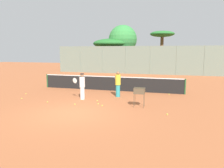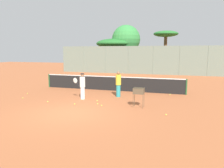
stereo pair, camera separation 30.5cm
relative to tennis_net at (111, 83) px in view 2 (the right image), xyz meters
The scene contains 19 objects.
ground_plane 6.35m from the tennis_net, 90.00° to the right, with size 80.00×80.00×0.00m, color #B26038.
tennis_net is the anchor object (origin of this frame).
back_fence 12.44m from the tennis_net, 90.00° to the left, with size 22.18×0.08×3.56m.
tree_0 18.97m from the tennis_net, 81.88° to the left, with size 3.57×3.57×5.86m.
tree_1 16.77m from the tennis_net, 100.06° to the left, with size 4.09×4.09×6.65m.
tree_2 17.02m from the tennis_net, 105.18° to the left, with size 5.82×5.82×4.73m.
player_white_outfit 2.30m from the tennis_net, 60.54° to the right, with size 0.57×0.79×1.64m.
player_red_cap 3.41m from the tennis_net, 103.34° to the right, with size 0.87×0.33×1.58m.
ball_cart 5.12m from the tennis_net, 55.97° to the right, with size 0.56×0.41×1.02m.
tennis_ball_0 4.82m from the tennis_net, 97.06° to the right, with size 0.07×0.07×0.07m, color #D1E54C.
tennis_ball_1 3.67m from the tennis_net, 85.33° to the right, with size 0.07×0.07×0.07m, color #D1E54C.
tennis_ball_2 4.34m from the tennis_net, ahead, with size 0.07×0.07×0.07m, color #D1E54C.
tennis_ball_3 5.93m from the tennis_net, 150.01° to the right, with size 0.07×0.07×0.07m, color #D1E54C.
tennis_ball_4 4.36m from the tennis_net, 82.17° to the right, with size 0.07×0.07×0.07m, color #D1E54C.
tennis_ball_5 6.17m from the tennis_net, 135.66° to the right, with size 0.07×0.07×0.07m, color #D1E54C.
tennis_ball_6 4.71m from the tennis_net, 78.53° to the right, with size 0.07×0.07×0.07m, color #D1E54C.
tennis_ball_7 6.88m from the tennis_net, 50.72° to the right, with size 0.07×0.07×0.07m, color #D1E54C.
tennis_ball_8 5.27m from the tennis_net, 116.44° to the right, with size 0.07×0.07×0.07m, color #D1E54C.
parked_car 15.29m from the tennis_net, 93.32° to the left, with size 4.20×1.70×1.60m.
Camera 2 is at (4.89, -8.96, 2.92)m, focal length 35.00 mm.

